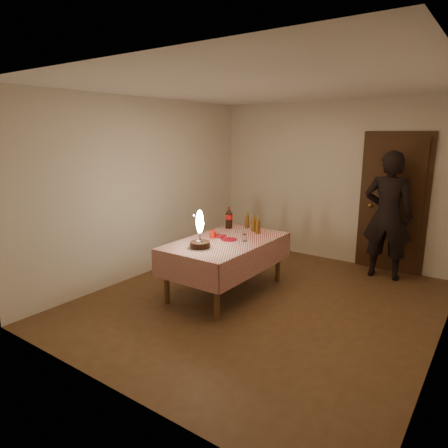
{
  "coord_description": "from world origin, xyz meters",
  "views": [
    {
      "loc": [
        2.35,
        -4.12,
        2.1
      ],
      "look_at": [
        -0.55,
        -0.03,
        0.95
      ],
      "focal_mm": 32.0,
      "sensor_mm": 36.0,
      "label": 1
    }
  ],
  "objects": [
    {
      "name": "napkin_stack",
      "position": [
        -0.73,
        0.11,
        0.73
      ],
      "size": [
        0.15,
        0.15,
        0.02
      ],
      "primitive_type": "cube",
      "color": "#A4121C",
      "rests_on": "dining_table"
    },
    {
      "name": "photographer",
      "position": [
        1.02,
        1.85,
        0.94
      ],
      "size": [
        0.71,
        0.49,
        1.87
      ],
      "color": "black",
      "rests_on": "ground"
    },
    {
      "name": "ground",
      "position": [
        0.0,
        0.0,
        0.0
      ],
      "size": [
        4.0,
        4.5,
        0.01
      ],
      "primitive_type": "cube",
      "color": "brown",
      "rests_on": "ground"
    },
    {
      "name": "cola_bottle",
      "position": [
        -0.91,
        0.6,
        0.88
      ],
      "size": [
        0.1,
        0.1,
        0.32
      ],
      "color": "black",
      "rests_on": "dining_table"
    },
    {
      "name": "red_cup",
      "position": [
        -0.77,
        0.02,
        0.77
      ],
      "size": [
        0.08,
        0.08,
        0.1
      ],
      "primitive_type": "cylinder",
      "color": "#AB170B",
      "rests_on": "dining_table"
    },
    {
      "name": "amber_bottle_right",
      "position": [
        -0.39,
        0.57,
        0.84
      ],
      "size": [
        0.06,
        0.06,
        0.26
      ],
      "color": "#603A10",
      "rests_on": "dining_table"
    },
    {
      "name": "room_shell",
      "position": [
        0.03,
        0.08,
        1.65
      ],
      "size": [
        4.04,
        4.54,
        2.62
      ],
      "color": "beige",
      "rests_on": "ground"
    },
    {
      "name": "birthday_cake",
      "position": [
        -0.6,
        -0.46,
        0.85
      ],
      "size": [
        0.31,
        0.31,
        0.47
      ],
      "color": "white",
      "rests_on": "dining_table"
    },
    {
      "name": "clear_cup",
      "position": [
        -0.33,
        0.13,
        0.77
      ],
      "size": [
        0.07,
        0.07,
        0.09
      ],
      "primitive_type": "cylinder",
      "color": "silver",
      "rests_on": "dining_table"
    },
    {
      "name": "amber_bottle_mid",
      "position": [
        -0.51,
        0.65,
        0.84
      ],
      "size": [
        0.06,
        0.06,
        0.26
      ],
      "color": "#603A10",
      "rests_on": "dining_table"
    },
    {
      "name": "amber_bottle_left",
      "position": [
        -0.7,
        0.77,
        0.84
      ],
      "size": [
        0.06,
        0.06,
        0.26
      ],
      "color": "#603A10",
      "rests_on": "dining_table"
    },
    {
      "name": "dining_table",
      "position": [
        -0.55,
        0.02,
        0.63
      ],
      "size": [
        1.02,
        1.72,
        0.72
      ],
      "color": "brown",
      "rests_on": "ground"
    },
    {
      "name": "red_plate",
      "position": [
        -0.53,
        0.06,
        0.73
      ],
      "size": [
        0.22,
        0.22,
        0.01
      ],
      "primitive_type": "cylinder",
      "color": "#A80B22",
      "rests_on": "dining_table"
    }
  ]
}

